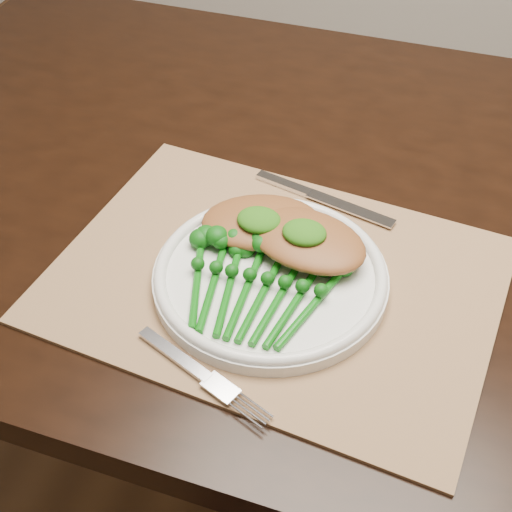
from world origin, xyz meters
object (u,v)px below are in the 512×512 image
(broccolini_bundle, at_px, (253,295))
(dinner_plate, at_px, (270,275))
(placemat, at_px, (275,279))
(chicken_fillet_left, at_px, (261,222))
(dining_table, at_px, (352,374))

(broccolini_bundle, bearing_deg, dinner_plate, 79.09)
(placemat, relative_size, chicken_fillet_left, 3.49)
(placemat, distance_m, chicken_fillet_left, 0.07)
(dining_table, distance_m, chicken_fillet_left, 0.44)
(dinner_plate, relative_size, broccolini_bundle, 1.55)
(dining_table, height_order, dinner_plate, dinner_plate)
(chicken_fillet_left, relative_size, broccolini_bundle, 0.83)
(broccolini_bundle, bearing_deg, chicken_fillet_left, 101.77)
(dining_table, relative_size, placemat, 3.23)
(placemat, distance_m, dinner_plate, 0.02)
(dining_table, height_order, broccolini_bundle, broccolini_bundle)
(dining_table, relative_size, broccolini_bundle, 9.33)
(dinner_plate, xyz_separation_m, broccolini_bundle, (-0.01, -0.04, 0.01))
(placemat, height_order, dinner_plate, dinner_plate)
(placemat, relative_size, broccolini_bundle, 2.89)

